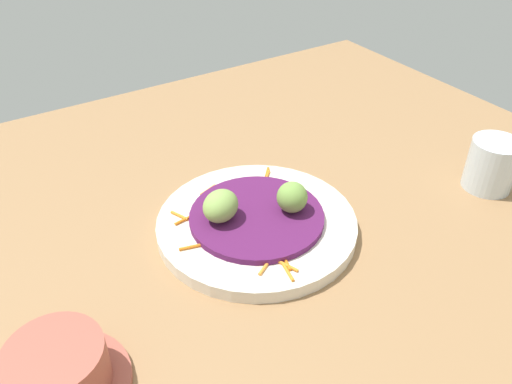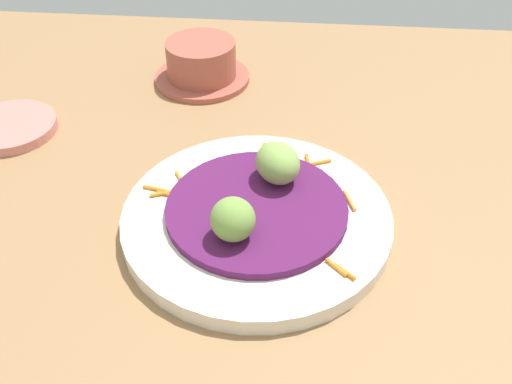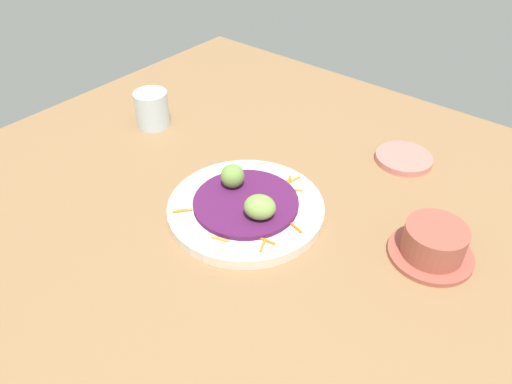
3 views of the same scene
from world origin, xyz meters
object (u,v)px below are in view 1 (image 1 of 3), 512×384
guac_scoop_left (292,197)px  water_glass (492,165)px  main_plate (257,224)px  guac_scoop_center (221,206)px  terracotta_bowl (59,372)px

guac_scoop_left → water_glass: bearing=74.8°
main_plate → guac_scoop_center: size_ratio=5.16×
main_plate → guac_scoop_center: bearing=-111.5°
guac_scoop_center → terracotta_bowl: (12.10, -24.62, -2.17)cm
terracotta_bowl → main_plate: bearing=109.6°
main_plate → terracotta_bowl: terracotta_bowl is taller
main_plate → water_glass: (10.06, 35.10, 2.99)cm
guac_scoop_left → guac_scoop_center: size_ratio=0.80×
guac_scoop_center → terracotta_bowl: guac_scoop_center is taller
main_plate → water_glass: size_ratio=3.46×
guac_scoop_left → water_glass: water_glass is taller
terracotta_bowl → water_glass: bearing=90.3°
water_glass → main_plate: bearing=-106.0°
guac_scoop_left → water_glass: size_ratio=0.54×
guac_scoop_left → guac_scoop_center: bearing=-111.5°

